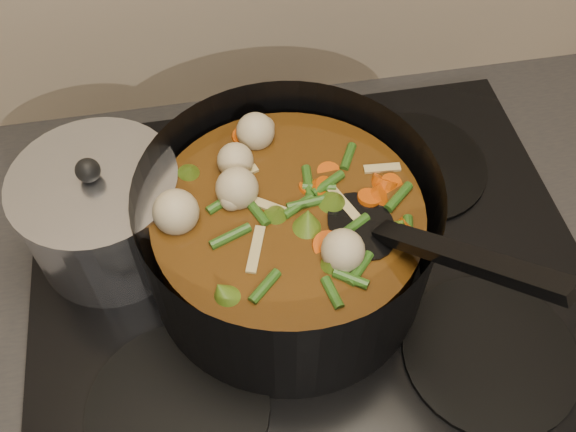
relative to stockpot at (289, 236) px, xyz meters
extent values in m
cube|color=brown|center=(0.03, -0.01, -0.57)|extent=(2.60, 0.60, 0.86)
cube|color=black|center=(0.03, -0.01, -0.11)|extent=(2.64, 0.64, 0.05)
cube|color=black|center=(0.03, -0.01, -0.08)|extent=(0.62, 0.54, 0.02)
cylinder|color=black|center=(-0.13, -0.14, -0.07)|extent=(0.18, 0.18, 0.01)
cylinder|color=black|center=(0.19, -0.14, -0.07)|extent=(0.18, 0.18, 0.01)
cylinder|color=black|center=(-0.13, 0.12, -0.07)|extent=(0.18, 0.18, 0.01)
cylinder|color=black|center=(0.19, 0.12, -0.07)|extent=(0.18, 0.18, 0.01)
cylinder|color=black|center=(0.00, 0.00, 0.00)|extent=(0.39, 0.39, 0.15)
cylinder|color=black|center=(0.00, 0.00, -0.06)|extent=(0.29, 0.29, 0.01)
cylinder|color=#4C2B0D|center=(0.00, 0.00, -0.01)|extent=(0.27, 0.27, 0.10)
cylinder|color=#D25809|center=(0.04, 0.00, 0.04)|extent=(0.03, 0.03, 0.03)
cylinder|color=#D25809|center=(0.04, 0.06, 0.04)|extent=(0.04, 0.04, 0.03)
cylinder|color=#D25809|center=(-0.02, 0.10, 0.04)|extent=(0.04, 0.04, 0.03)
cylinder|color=#D25809|center=(-0.05, 0.03, 0.04)|extent=(0.03, 0.04, 0.03)
cylinder|color=#D25809|center=(-0.08, -0.04, 0.04)|extent=(0.04, 0.04, 0.03)
cylinder|color=#D25809|center=(-0.01, -0.04, 0.04)|extent=(0.04, 0.04, 0.03)
cylinder|color=#D25809|center=(0.04, -0.06, 0.04)|extent=(0.04, 0.04, 0.03)
cylinder|color=#D25809|center=(0.10, 0.00, 0.04)|extent=(0.04, 0.03, 0.03)
cylinder|color=#D25809|center=(0.04, 0.04, 0.04)|extent=(0.04, 0.04, 0.03)
cylinder|color=#D25809|center=(-0.02, 0.09, 0.04)|extent=(0.04, 0.04, 0.03)
cylinder|color=#D25809|center=(-0.04, 0.02, 0.04)|extent=(0.03, 0.03, 0.03)
cylinder|color=#D25809|center=(-0.07, -0.03, 0.04)|extent=(0.04, 0.04, 0.03)
sphere|color=#CDB690|center=(0.06, 0.00, 0.05)|extent=(0.04, 0.04, 0.04)
sphere|color=#CDB690|center=(0.00, 0.06, 0.05)|extent=(0.04, 0.04, 0.04)
sphere|color=#CDB690|center=(-0.06, -0.01, 0.05)|extent=(0.04, 0.04, 0.04)
sphere|color=#CDB690|center=(0.01, -0.06, 0.05)|extent=(0.04, 0.04, 0.04)
sphere|color=#CDB690|center=(0.06, 0.01, 0.05)|extent=(0.04, 0.04, 0.04)
cone|color=#4C701C|center=(-0.07, -0.05, 0.05)|extent=(0.04, 0.04, 0.04)
cone|color=#4C701C|center=(0.03, -0.08, 0.05)|extent=(0.04, 0.04, 0.04)
cone|color=#4C701C|center=(0.08, 0.01, 0.05)|extent=(0.04, 0.04, 0.04)
cone|color=#4C701C|center=(0.02, 0.08, 0.05)|extent=(0.04, 0.04, 0.04)
cone|color=#4C701C|center=(-0.07, 0.05, 0.05)|extent=(0.04, 0.04, 0.04)
cone|color=#4C701C|center=(-0.06, -0.06, 0.05)|extent=(0.04, 0.04, 0.04)
cone|color=#4C701C|center=(0.03, -0.08, 0.05)|extent=(0.04, 0.04, 0.04)
cylinder|color=#335F1C|center=(0.03, 0.03, 0.05)|extent=(0.01, 0.04, 0.01)
cylinder|color=#335F1C|center=(0.00, 0.10, 0.05)|extent=(0.04, 0.03, 0.01)
cylinder|color=#335F1C|center=(-0.06, 0.06, 0.05)|extent=(0.04, 0.02, 0.01)
cylinder|color=#335F1C|center=(-0.06, 0.01, 0.05)|extent=(0.03, 0.04, 0.01)
cylinder|color=#335F1C|center=(-0.04, -0.03, 0.05)|extent=(0.03, 0.04, 0.01)
cylinder|color=#335F1C|center=(-0.01, -0.10, 0.05)|extent=(0.04, 0.02, 0.01)
cylinder|color=#335F1C|center=(0.05, -0.07, 0.05)|extent=(0.04, 0.03, 0.01)
cylinder|color=#335F1C|center=(0.06, -0.01, 0.05)|extent=(0.01, 0.04, 0.01)
cylinder|color=#335F1C|center=(0.04, 0.03, 0.05)|extent=(0.04, 0.03, 0.01)
cylinder|color=#335F1C|center=(0.02, 0.10, 0.05)|extent=(0.04, 0.02, 0.01)
cylinder|color=#335F1C|center=(-0.04, 0.07, 0.05)|extent=(0.03, 0.04, 0.01)
cylinder|color=#335F1C|center=(-0.06, 0.02, 0.05)|extent=(0.03, 0.04, 0.01)
cylinder|color=#335F1C|center=(-0.04, -0.02, 0.05)|extent=(0.04, 0.02, 0.01)
cylinder|color=#335F1C|center=(-0.03, -0.10, 0.05)|extent=(0.04, 0.03, 0.01)
cylinder|color=#335F1C|center=(0.04, -0.07, 0.05)|extent=(0.01, 0.04, 0.01)
cylinder|color=#335F1C|center=(0.06, -0.02, 0.05)|extent=(0.04, 0.03, 0.01)
cube|color=tan|center=(-0.07, -0.01, 0.05)|extent=(0.04, 0.01, 0.00)
cube|color=tan|center=(0.01, -0.07, 0.05)|extent=(0.02, 0.04, 0.00)
cube|color=tan|center=(0.07, 0.02, 0.05)|extent=(0.04, 0.03, 0.00)
cube|color=tan|center=(-0.02, 0.07, 0.05)|extent=(0.04, 0.04, 0.00)
cube|color=tan|center=(-0.07, -0.02, 0.05)|extent=(0.03, 0.04, 0.00)
ellipsoid|color=black|center=(0.07, -0.03, 0.04)|extent=(0.08, 0.09, 0.01)
cube|color=black|center=(0.13, -0.11, 0.10)|extent=(0.11, 0.16, 0.11)
cylinder|color=silver|center=(-0.19, 0.07, -0.02)|extent=(0.17, 0.17, 0.11)
cylinder|color=silver|center=(-0.19, 0.07, 0.04)|extent=(0.18, 0.18, 0.01)
sphere|color=black|center=(-0.19, 0.07, 0.06)|extent=(0.03, 0.03, 0.03)
camera|label=1|loc=(-0.07, -0.37, 0.55)|focal=40.00mm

